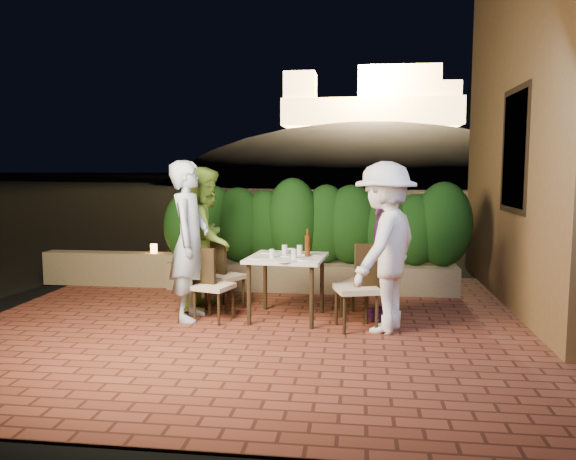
% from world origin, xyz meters
% --- Properties ---
extents(ground, '(400.00, 400.00, 0.00)m').
position_xyz_m(ground, '(0.00, 0.00, -0.02)').
color(ground, black).
rests_on(ground, ground).
extents(terrace_floor, '(7.00, 6.00, 0.15)m').
position_xyz_m(terrace_floor, '(0.00, 0.50, -0.07)').
color(terrace_floor, brown).
rests_on(terrace_floor, ground).
extents(building_wall, '(1.60, 5.00, 5.00)m').
position_xyz_m(building_wall, '(3.60, 2.00, 2.50)').
color(building_wall, olive).
rests_on(building_wall, ground).
extents(window_pane, '(0.08, 1.00, 1.40)m').
position_xyz_m(window_pane, '(2.82, 1.50, 2.00)').
color(window_pane, black).
rests_on(window_pane, building_wall).
extents(window_frame, '(0.06, 1.15, 1.55)m').
position_xyz_m(window_frame, '(2.81, 1.50, 2.00)').
color(window_frame, black).
rests_on(window_frame, building_wall).
extents(planter, '(4.20, 0.55, 0.40)m').
position_xyz_m(planter, '(0.20, 2.30, 0.20)').
color(planter, '#766A4B').
rests_on(planter, ground).
extents(hedge, '(4.00, 0.70, 1.10)m').
position_xyz_m(hedge, '(0.20, 2.30, 0.95)').
color(hedge, '#11360E').
rests_on(hedge, planter).
extents(parapet, '(2.20, 0.30, 0.50)m').
position_xyz_m(parapet, '(-2.80, 2.30, 0.25)').
color(parapet, '#766A4B').
rests_on(parapet, ground).
extents(hill, '(52.00, 40.00, 22.00)m').
position_xyz_m(hill, '(2.00, 60.00, -4.00)').
color(hill, black).
rests_on(hill, ground).
extents(fortress, '(26.00, 8.00, 8.00)m').
position_xyz_m(fortress, '(2.00, 60.00, 10.50)').
color(fortress, '#FFCC7A').
rests_on(fortress, hill).
extents(dining_table, '(0.95, 0.95, 0.75)m').
position_xyz_m(dining_table, '(0.06, 0.70, 0.38)').
color(dining_table, white).
rests_on(dining_table, ground).
extents(plate_nw, '(0.21, 0.21, 0.01)m').
position_xyz_m(plate_nw, '(-0.25, 0.50, 0.76)').
color(plate_nw, white).
rests_on(plate_nw, dining_table).
extents(plate_sw, '(0.21, 0.21, 0.01)m').
position_xyz_m(plate_sw, '(-0.20, 0.96, 0.76)').
color(plate_sw, white).
rests_on(plate_sw, dining_table).
extents(plate_ne, '(0.20, 0.20, 0.01)m').
position_xyz_m(plate_ne, '(0.29, 0.47, 0.76)').
color(plate_ne, white).
rests_on(plate_ne, dining_table).
extents(plate_se, '(0.25, 0.25, 0.01)m').
position_xyz_m(plate_se, '(0.34, 0.87, 0.76)').
color(plate_se, white).
rests_on(plate_se, dining_table).
extents(plate_centre, '(0.20, 0.20, 0.01)m').
position_xyz_m(plate_centre, '(0.06, 0.72, 0.76)').
color(plate_centre, white).
rests_on(plate_centre, dining_table).
extents(plate_front, '(0.23, 0.23, 0.01)m').
position_xyz_m(plate_front, '(0.10, 0.34, 0.76)').
color(plate_front, white).
rests_on(plate_front, dining_table).
extents(glass_nw, '(0.06, 0.06, 0.10)m').
position_xyz_m(glass_nw, '(-0.09, 0.56, 0.80)').
color(glass_nw, silver).
rests_on(glass_nw, dining_table).
extents(glass_sw, '(0.07, 0.07, 0.11)m').
position_xyz_m(glass_sw, '(0.02, 0.86, 0.81)').
color(glass_sw, silver).
rests_on(glass_sw, dining_table).
extents(glass_ne, '(0.06, 0.06, 0.11)m').
position_xyz_m(glass_ne, '(0.16, 0.55, 0.80)').
color(glass_ne, silver).
rests_on(glass_ne, dining_table).
extents(glass_se, '(0.07, 0.07, 0.12)m').
position_xyz_m(glass_se, '(0.20, 0.81, 0.81)').
color(glass_se, silver).
rests_on(glass_se, dining_table).
extents(beer_bottle, '(0.06, 0.06, 0.33)m').
position_xyz_m(beer_bottle, '(0.31, 0.71, 0.91)').
color(beer_bottle, '#4C220C').
rests_on(beer_bottle, dining_table).
extents(bowl, '(0.17, 0.17, 0.04)m').
position_xyz_m(bowl, '(0.04, 1.03, 0.77)').
color(bowl, white).
rests_on(bowl, dining_table).
extents(chair_left_front, '(0.49, 0.49, 0.85)m').
position_xyz_m(chair_left_front, '(-0.77, 0.50, 0.43)').
color(chair_left_front, black).
rests_on(chair_left_front, ground).
extents(chair_left_back, '(0.55, 0.55, 0.88)m').
position_xyz_m(chair_left_back, '(-0.78, 1.04, 0.44)').
color(chair_left_back, black).
rests_on(chair_left_back, ground).
extents(chair_right_front, '(0.55, 0.55, 0.95)m').
position_xyz_m(chair_right_front, '(0.88, 0.36, 0.48)').
color(chair_right_front, black).
rests_on(chair_right_front, ground).
extents(chair_right_back, '(0.52, 0.52, 0.84)m').
position_xyz_m(chair_right_back, '(0.92, 0.91, 0.42)').
color(chair_right_back, black).
rests_on(chair_right_back, ground).
extents(diner_blue, '(0.46, 0.69, 1.87)m').
position_xyz_m(diner_blue, '(-1.07, 0.54, 0.94)').
color(diner_blue, '#9FB9CC').
rests_on(diner_blue, ground).
extents(diner_green, '(0.71, 0.90, 1.80)m').
position_xyz_m(diner_green, '(-1.03, 1.11, 0.90)').
color(diner_green, '#84BA3A').
rests_on(diner_green, ground).
extents(diner_white, '(1.14, 1.38, 1.86)m').
position_xyz_m(diner_white, '(1.18, 0.35, 0.93)').
color(diner_white, white).
rests_on(diner_white, ground).
extents(diner_purple, '(0.51, 0.99, 1.62)m').
position_xyz_m(diner_purple, '(1.21, 0.86, 0.81)').
color(diner_purple, '#5E2266').
rests_on(diner_purple, ground).
extents(parapet_lamp, '(0.10, 0.10, 0.14)m').
position_xyz_m(parapet_lamp, '(-2.18, 2.30, 0.57)').
color(parapet_lamp, orange).
rests_on(parapet_lamp, parapet).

